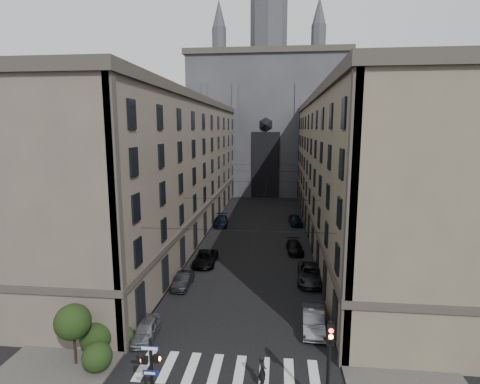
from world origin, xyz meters
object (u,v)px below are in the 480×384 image
(car_right_near, at_px, (313,320))
(car_right_midfar, at_px, (295,247))
(car_left_near, at_px, (146,330))
(pedestrian, at_px, (262,371))
(car_left_midfar, at_px, (206,258))
(car_right_far, at_px, (295,220))
(car_right_midnear, at_px, (311,274))
(car_left_far, at_px, (221,221))
(pedestrian_signal_left, at_px, (151,368))
(car_left_midnear, at_px, (183,280))
(traffic_light_right, at_px, (329,358))
(gothic_tower, at_px, (268,115))

(car_right_near, distance_m, car_right_midfar, 17.57)
(car_left_near, bearing_deg, pedestrian, -31.87)
(car_left_midfar, xyz_separation_m, pedestrian, (7.09, -19.09, 0.30))
(car_right_near, distance_m, car_right_far, 30.82)
(car_right_midnear, distance_m, car_right_midfar, 8.71)
(car_left_far, relative_size, car_right_midnear, 0.89)
(car_left_near, bearing_deg, pedestrian_signal_left, -72.65)
(car_left_near, height_order, car_right_near, car_right_near)
(car_right_near, relative_size, car_right_midnear, 0.79)
(car_left_midnear, relative_size, car_right_midnear, 0.69)
(car_left_far, bearing_deg, car_right_midnear, -65.24)
(traffic_light_right, xyz_separation_m, car_right_far, (-0.02, 39.26, -2.52))
(gothic_tower, bearing_deg, car_right_midfar, -83.99)
(pedestrian_signal_left, bearing_deg, gothic_tower, 87.26)
(car_right_near, height_order, pedestrian, pedestrian)
(gothic_tower, distance_m, car_left_midnear, 60.94)
(traffic_light_right, height_order, car_left_midnear, traffic_light_right)
(gothic_tower, height_order, car_left_near, gothic_tower)
(car_left_midnear, relative_size, car_left_far, 0.78)
(car_left_near, xyz_separation_m, pedestrian, (8.39, -4.23, 0.35))
(pedestrian_signal_left, height_order, car_right_midfar, pedestrian_signal_left)
(car_left_midnear, bearing_deg, car_left_near, -92.85)
(gothic_tower, distance_m, car_right_far, 38.24)
(traffic_light_right, bearing_deg, car_left_midnear, 127.53)
(traffic_light_right, distance_m, car_left_far, 39.37)
(car_left_midfar, xyz_separation_m, car_left_far, (-0.87, 16.66, 0.04))
(pedestrian_signal_left, relative_size, car_right_far, 0.89)
(car_left_midfar, bearing_deg, pedestrian, -70.86)
(pedestrian, bearing_deg, traffic_light_right, -139.50)
(pedestrian_signal_left, bearing_deg, car_left_near, 112.45)
(car_left_midfar, bearing_deg, car_left_near, -96.23)
(car_left_near, bearing_deg, car_right_near, 6.18)
(car_right_near, bearing_deg, pedestrian_signal_left, -133.63)
(traffic_light_right, xyz_separation_m, car_left_near, (-11.80, 6.08, -2.65))
(traffic_light_right, height_order, pedestrian, traffic_light_right)
(car_left_near, bearing_deg, car_right_far, 65.36)
(car_right_midfar, relative_size, pedestrian, 2.25)
(car_left_near, relative_size, car_left_midfar, 0.76)
(car_right_far, bearing_deg, car_left_midfar, -125.72)
(car_left_midnear, distance_m, car_right_midnear, 12.27)
(gothic_tower, relative_size, traffic_light_right, 11.15)
(car_left_midfar, distance_m, car_right_midfar, 11.07)
(car_right_far, bearing_deg, car_left_midnear, -120.97)
(car_left_near, height_order, pedestrian, pedestrian)
(car_left_far, distance_m, car_right_far, 11.47)
(car_left_midnear, xyz_separation_m, car_right_far, (11.39, 24.41, 0.13))
(car_left_near, bearing_deg, car_left_midnear, 82.35)
(gothic_tower, distance_m, car_right_midfar, 50.32)
(car_left_midnear, bearing_deg, car_right_midfar, 45.71)
(car_left_far, bearing_deg, car_right_near, -74.50)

